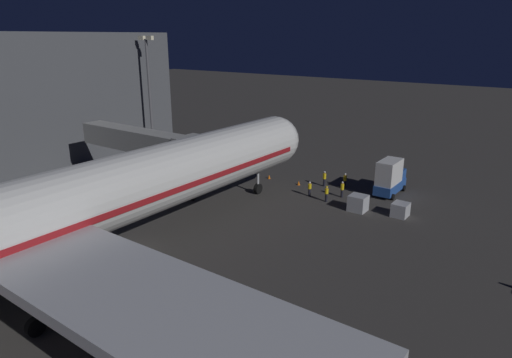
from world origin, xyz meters
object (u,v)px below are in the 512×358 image
object	(u,v)px
baggage_container_mid_row	(400,210)
traffic_cone_nose_port	(299,183)
baggage_container_near_belt	(358,203)
catering_truck	(390,177)
jet_bridge	(152,143)
apron_floodlight_mast	(149,86)
airliner_at_gate	(4,229)
ground_crew_by_belt_loader	(324,178)
ground_crew_under_port_wing	(342,189)
ground_crew_near_nose_gear	(345,180)
ground_crew_marshaller_fwd	(310,188)
traffic_cone_nose_starboard	(269,177)
ground_crew_by_tug	(327,193)

from	to	relation	value
baggage_container_mid_row	traffic_cone_nose_port	size ratio (longest dim) A/B	3.08
baggage_container_mid_row	traffic_cone_nose_port	world-z (taller)	baggage_container_mid_row
baggage_container_near_belt	traffic_cone_nose_port	world-z (taller)	baggage_container_near_belt
catering_truck	jet_bridge	bearing A→B (deg)	32.88
apron_floodlight_mast	baggage_container_mid_row	bearing A→B (deg)	174.54
airliner_at_gate	apron_floodlight_mast	xyz separation A→B (m)	(25.50, -34.78, 4.59)
baggage_container_mid_row	ground_crew_by_belt_loader	bearing A→B (deg)	-20.48
catering_truck	ground_crew_under_port_wing	world-z (taller)	catering_truck
ground_crew_near_nose_gear	ground_crew_marshaller_fwd	world-z (taller)	ground_crew_marshaller_fwd
jet_bridge	traffic_cone_nose_port	xyz separation A→B (m)	(-12.91, -11.61, -5.41)
apron_floodlight_mast	ground_crew_by_belt_loader	distance (m)	31.79
jet_bridge	ground_crew_under_port_wing	bearing A→B (deg)	-150.79
apron_floodlight_mast	traffic_cone_nose_port	distance (m)	29.45
apron_floodlight_mast	traffic_cone_nose_starboard	distance (m)	25.36
catering_truck	ground_crew_under_port_wing	size ratio (longest dim) A/B	2.84
apron_floodlight_mast	ground_crew_near_nose_gear	world-z (taller)	apron_floodlight_mast
ground_crew_by_belt_loader	apron_floodlight_mast	bearing A→B (deg)	0.14
ground_crew_marshaller_fwd	catering_truck	bearing A→B (deg)	-139.38
baggage_container_mid_row	ground_crew_near_nose_gear	world-z (taller)	ground_crew_near_nose_gear
catering_truck	ground_crew_marshaller_fwd	world-z (taller)	catering_truck
traffic_cone_nose_port	baggage_container_near_belt	bearing A→B (deg)	158.47
ground_crew_marshaller_fwd	ground_crew_under_port_wing	xyz separation A→B (m)	(-3.15, -1.85, 0.07)
ground_crew_by_belt_loader	traffic_cone_nose_port	bearing A→B (deg)	27.45
baggage_container_mid_row	ground_crew_near_nose_gear	xyz separation A→B (m)	(8.56, -5.19, 0.25)
airliner_at_gate	ground_crew_by_belt_loader	bearing A→B (deg)	-98.08
airliner_at_gate	ground_crew_near_nose_gear	distance (m)	37.03
traffic_cone_nose_port	jet_bridge	bearing A→B (deg)	41.94
catering_truck	traffic_cone_nose_starboard	xyz separation A→B (m)	(14.54, 3.30, -1.77)
catering_truck	ground_crew_by_tug	bearing A→B (deg)	54.39
ground_crew_by_belt_loader	airliner_at_gate	bearing A→B (deg)	81.92
airliner_at_gate	ground_crew_by_tug	xyz separation A→B (m)	(-7.66, -30.20, -4.59)
airliner_at_gate	ground_crew_marshaller_fwd	size ratio (longest dim) A/B	39.32
baggage_container_mid_row	ground_crew_by_belt_loader	xyz separation A→B (m)	(10.73, -4.01, 0.35)
traffic_cone_nose_port	ground_crew_by_tug	bearing A→B (deg)	149.37
jet_bridge	ground_crew_under_port_wing	size ratio (longest dim) A/B	10.45
jet_bridge	baggage_container_near_belt	xyz separation A→B (m)	(-22.29, -7.91, -4.84)
catering_truck	traffic_cone_nose_starboard	distance (m)	15.01
baggage_container_mid_row	ground_crew_near_nose_gear	distance (m)	10.02
ground_crew_by_belt_loader	ground_crew_marshaller_fwd	distance (m)	4.20
airliner_at_gate	apron_floodlight_mast	size ratio (longest dim) A/B	3.96
apron_floodlight_mast	baggage_container_mid_row	xyz separation A→B (m)	(-41.17, 3.93, -9.48)
ground_crew_under_port_wing	traffic_cone_nose_port	size ratio (longest dim) A/B	3.42
baggage_container_near_belt	ground_crew_marshaller_fwd	xyz separation A→B (m)	(6.31, -0.94, 0.12)
ground_crew_marshaller_fwd	baggage_container_mid_row	bearing A→B (deg)	-179.01
ground_crew_by_belt_loader	ground_crew_marshaller_fwd	size ratio (longest dim) A/B	1.08
apron_floodlight_mast	catering_truck	distance (m)	38.75
ground_crew_near_nose_gear	traffic_cone_nose_port	size ratio (longest dim) A/B	3.16
catering_truck	traffic_cone_nose_port	world-z (taller)	catering_truck
catering_truck	ground_crew_near_nose_gear	bearing A→B (deg)	7.47
ground_crew_near_nose_gear	traffic_cone_nose_starboard	xyz separation A→B (m)	(9.31, 2.61, -0.68)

